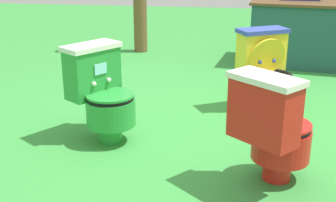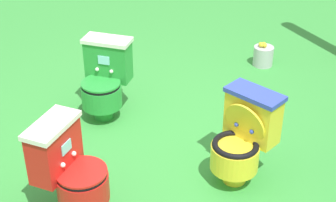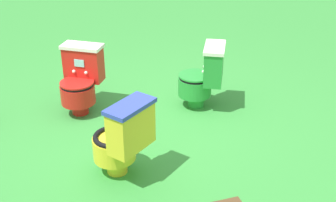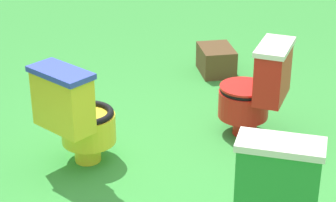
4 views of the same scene
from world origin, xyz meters
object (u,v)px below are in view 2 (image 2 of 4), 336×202
object	(u,v)px
toilet_green	(105,79)
lemon_bucket	(263,55)
toilet_yellow	(243,137)
toilet_red	(70,169)

from	to	relation	value
toilet_green	lemon_bucket	xyz separation A→B (m)	(-0.45, 1.88, -0.25)
toilet_green	lemon_bucket	size ratio (longest dim) A/B	2.63
toilet_yellow	lemon_bucket	distance (m)	2.04
toilet_yellow	lemon_bucket	size ratio (longest dim) A/B	2.63
toilet_green	lemon_bucket	distance (m)	1.95
toilet_yellow	toilet_red	size ratio (longest dim) A/B	1.00
toilet_yellow	lemon_bucket	world-z (taller)	toilet_yellow
toilet_yellow	toilet_red	world-z (taller)	same
lemon_bucket	toilet_red	bearing A→B (deg)	-54.94
lemon_bucket	toilet_yellow	bearing A→B (deg)	-32.39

